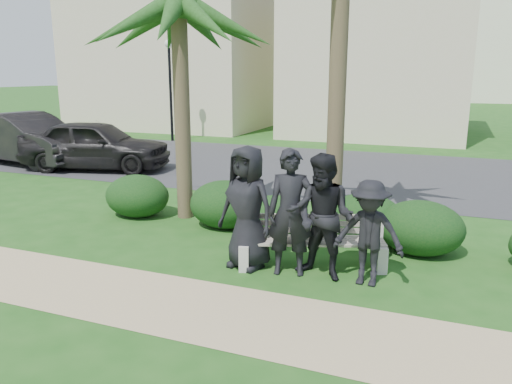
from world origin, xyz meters
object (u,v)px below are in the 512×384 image
(man_c, at_px, (325,217))
(car_a, at_px, (96,145))
(car_b, at_px, (27,139))
(man_d, at_px, (369,233))
(park_bench, at_px, (313,245))
(palm_left, at_px, (178,8))
(street_lamp, at_px, (170,72))
(man_a, at_px, (247,207))
(man_b, at_px, (291,213))

(man_c, xyz_separation_m, car_a, (-8.61, 5.63, -0.16))
(man_c, xyz_separation_m, car_b, (-11.40, 5.66, -0.10))
(man_d, bearing_deg, park_bench, 161.86)
(palm_left, distance_m, car_b, 9.32)
(car_a, distance_m, car_b, 2.79)
(car_b, bearing_deg, street_lamp, -4.68)
(park_bench, relative_size, palm_left, 0.47)
(man_c, relative_size, man_d, 1.21)
(street_lamp, xyz_separation_m, man_a, (8.64, -12.23, -1.99))
(park_bench, xyz_separation_m, car_a, (-8.35, 5.29, 0.42))
(street_lamp, relative_size, car_a, 0.95)
(street_lamp, bearing_deg, car_b, -103.26)
(man_a, bearing_deg, palm_left, 150.49)
(street_lamp, height_order, car_a, street_lamp)
(car_a, bearing_deg, park_bench, -136.32)
(park_bench, distance_m, man_d, 1.04)
(man_c, relative_size, palm_left, 0.36)
(park_bench, height_order, palm_left, palm_left)
(street_lamp, relative_size, man_c, 2.32)
(man_a, bearing_deg, park_bench, 32.61)
(man_c, bearing_deg, car_b, 165.85)
(man_c, bearing_deg, palm_left, 161.60)
(street_lamp, distance_m, park_bench, 15.49)
(man_a, xyz_separation_m, man_d, (1.85, 0.00, -0.19))
(street_lamp, relative_size, park_bench, 1.79)
(man_c, bearing_deg, man_d, 12.71)
(street_lamp, distance_m, man_b, 15.54)
(man_b, relative_size, car_a, 0.42)
(man_a, xyz_separation_m, man_c, (1.21, -0.00, -0.03))
(street_lamp, xyz_separation_m, man_b, (9.34, -12.25, -1.99))
(palm_left, relative_size, car_b, 1.02)
(man_b, height_order, car_a, man_b)
(man_a, bearing_deg, man_b, 11.10)
(street_lamp, distance_m, palm_left, 12.07)
(man_a, distance_m, man_d, 1.86)
(palm_left, bearing_deg, park_bench, -28.07)
(palm_left, bearing_deg, man_a, -42.34)
(park_bench, bearing_deg, car_a, 128.31)
(park_bench, xyz_separation_m, man_b, (-0.25, -0.36, 0.60))
(man_b, bearing_deg, street_lamp, 112.43)
(man_b, xyz_separation_m, man_d, (1.15, 0.03, -0.19))
(park_bench, xyz_separation_m, man_a, (-0.95, -0.34, 0.60))
(man_a, relative_size, man_c, 1.03)
(man_c, relative_size, car_a, 0.41)
(man_b, bearing_deg, park_bench, 40.72)
(street_lamp, height_order, man_c, street_lamp)
(man_a, distance_m, car_b, 11.65)
(man_a, xyz_separation_m, man_b, (0.70, -0.02, -0.00))
(car_a, relative_size, car_b, 0.90)
(man_d, bearing_deg, man_b, -176.12)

